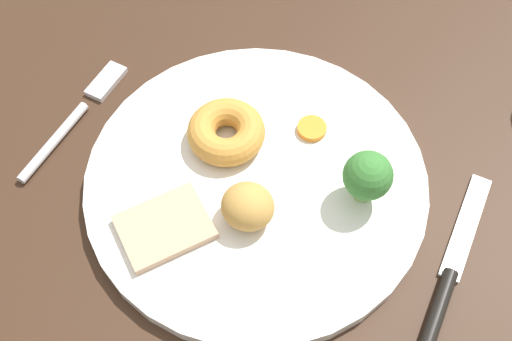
% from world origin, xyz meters
% --- Properties ---
extents(dining_table, '(1.20, 0.84, 0.04)m').
position_xyz_m(dining_table, '(0.00, 0.00, 0.02)').
color(dining_table, '#382316').
rests_on(dining_table, ground).
extents(dinner_plate, '(0.30, 0.30, 0.01)m').
position_xyz_m(dinner_plate, '(-0.01, 0.01, 0.04)').
color(dinner_plate, white).
rests_on(dinner_plate, dining_table).
extents(meat_slice_main, '(0.09, 0.09, 0.01)m').
position_xyz_m(meat_slice_main, '(-0.06, -0.06, 0.05)').
color(meat_slice_main, tan).
rests_on(meat_slice_main, dinner_plate).
extents(yorkshire_pudding, '(0.07, 0.07, 0.03)m').
position_xyz_m(yorkshire_pudding, '(-0.05, 0.04, 0.06)').
color(yorkshire_pudding, '#C68938').
rests_on(yorkshire_pudding, dinner_plate).
extents(roast_potato_left, '(0.05, 0.05, 0.04)m').
position_xyz_m(roast_potato_left, '(-0.00, -0.03, 0.07)').
color(roast_potato_left, '#BC8C42').
rests_on(roast_potato_left, dinner_plate).
extents(carrot_coin_front, '(0.03, 0.03, 0.01)m').
position_xyz_m(carrot_coin_front, '(0.02, 0.08, 0.05)').
color(carrot_coin_front, orange).
rests_on(carrot_coin_front, dinner_plate).
extents(broccoli_floret, '(0.04, 0.04, 0.05)m').
position_xyz_m(broccoli_floret, '(0.08, 0.03, 0.08)').
color(broccoli_floret, '#8CB766').
rests_on(broccoli_floret, dinner_plate).
extents(fork, '(0.03, 0.15, 0.01)m').
position_xyz_m(fork, '(-0.19, 0.01, 0.04)').
color(fork, silver).
rests_on(fork, dining_table).
extents(knife, '(0.02, 0.19, 0.01)m').
position_xyz_m(knife, '(0.17, -0.02, 0.04)').
color(knife, black).
rests_on(knife, dining_table).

